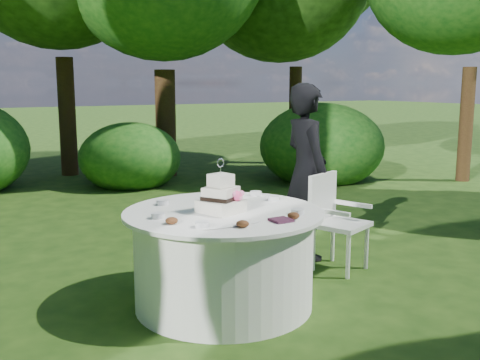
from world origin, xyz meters
name	(u,v)px	position (x,y,z in m)	size (l,w,h in m)	color
ground	(224,304)	(0.00, 0.00, 0.00)	(80.00, 80.00, 0.00)	#1B3A0F
napkins	(281,220)	(0.19, -0.51, 0.78)	(0.14, 0.14, 0.02)	#461E34
feather_plume	(232,225)	(-0.18, -0.45, 0.78)	(0.48, 0.07, 0.01)	white
guest	(306,172)	(1.33, 0.70, 0.88)	(0.64, 0.42, 1.75)	black
table	(224,258)	(0.00, 0.00, 0.39)	(1.56, 1.56, 0.77)	white
cake	(221,198)	(-0.04, -0.04, 0.88)	(0.36, 0.36, 0.42)	white
chair	(333,215)	(1.34, 0.28, 0.52)	(0.58, 0.58, 0.91)	silver
votives	(227,207)	(0.05, 0.04, 0.79)	(1.19, 0.93, 0.04)	white
petal_cups	(237,220)	(-0.11, -0.40, 0.79)	(0.92, 0.42, 0.05)	#562D16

